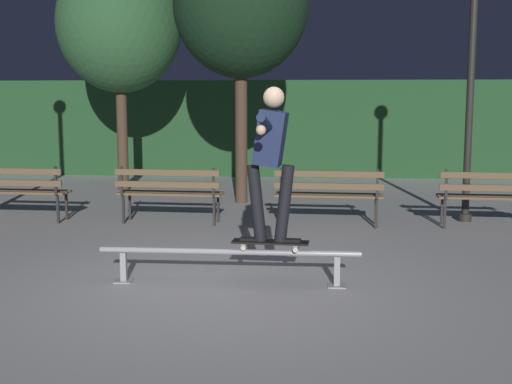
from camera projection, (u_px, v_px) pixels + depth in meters
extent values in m
plane|color=#ADAAA8|center=(227.00, 289.00, 6.79)|extent=(90.00, 90.00, 0.00)
cube|color=#234C28|center=(278.00, 128.00, 16.75)|extent=(24.00, 1.20, 2.32)
cylinder|color=#9E9EA3|center=(229.00, 252.00, 6.92)|extent=(2.70, 0.06, 0.06)
cube|color=#9E9EA3|center=(124.00, 267.00, 7.04)|extent=(0.06, 0.06, 0.31)
cube|color=#9E9EA3|center=(124.00, 281.00, 7.06)|extent=(0.18, 0.18, 0.01)
cube|color=#9E9EA3|center=(337.00, 272.00, 6.85)|extent=(0.06, 0.06, 0.31)
cube|color=#9E9EA3|center=(337.00, 286.00, 6.87)|extent=(0.18, 0.18, 0.01)
cube|color=black|center=(270.00, 242.00, 6.87)|extent=(0.79, 0.25, 0.02)
cube|color=black|center=(270.00, 241.00, 6.87)|extent=(0.78, 0.24, 0.00)
cube|color=#9E9EA3|center=(296.00, 245.00, 6.83)|extent=(0.06, 0.17, 0.02)
cube|color=#9E9EA3|center=(245.00, 243.00, 6.91)|extent=(0.06, 0.17, 0.02)
cylinder|color=beige|center=(296.00, 250.00, 6.76)|extent=(0.05, 0.03, 0.05)
cylinder|color=beige|center=(297.00, 246.00, 6.91)|extent=(0.05, 0.03, 0.05)
cylinder|color=beige|center=(243.00, 248.00, 6.84)|extent=(0.05, 0.03, 0.05)
cylinder|color=beige|center=(246.00, 245.00, 6.99)|extent=(0.05, 0.03, 0.05)
cube|color=black|center=(288.00, 240.00, 6.84)|extent=(0.27, 0.12, 0.03)
cube|color=black|center=(253.00, 239.00, 6.89)|extent=(0.27, 0.12, 0.03)
cylinder|color=black|center=(284.00, 204.00, 6.79)|extent=(0.21, 0.14, 0.79)
cylinder|color=black|center=(257.00, 203.00, 6.83)|extent=(0.21, 0.14, 0.79)
cube|color=#1E284C|center=(271.00, 138.00, 6.72)|extent=(0.36, 0.38, 0.57)
cylinder|color=#1E284C|center=(265.00, 123.00, 6.33)|extent=(0.13, 0.61, 0.21)
cylinder|color=#1E284C|center=(275.00, 121.00, 7.07)|extent=(0.13, 0.61, 0.21)
sphere|color=beige|center=(261.00, 130.00, 6.06)|extent=(0.09, 0.09, 0.09)
sphere|color=beige|center=(279.00, 124.00, 7.35)|extent=(0.09, 0.09, 0.09)
sphere|color=beige|center=(274.00, 97.00, 6.66)|extent=(0.21, 0.21, 0.21)
cube|color=#282623|center=(66.00, 206.00, 10.61)|extent=(0.04, 0.04, 0.44)
cube|color=#282623|center=(58.00, 209.00, 10.29)|extent=(0.04, 0.04, 0.44)
cube|color=#282623|center=(56.00, 181.00, 10.19)|extent=(0.04, 0.04, 0.44)
cube|color=brown|center=(23.00, 190.00, 10.64)|extent=(1.60, 0.17, 0.04)
cube|color=brown|center=(19.00, 191.00, 10.51)|extent=(1.60, 0.17, 0.04)
cube|color=brown|center=(14.00, 193.00, 10.37)|extent=(1.60, 0.17, 0.04)
cube|color=brown|center=(11.00, 183.00, 10.28)|extent=(1.60, 0.12, 0.09)
cube|color=brown|center=(11.00, 171.00, 10.25)|extent=(1.60, 0.12, 0.09)
cube|color=#282623|center=(218.00, 208.00, 10.41)|extent=(0.04, 0.04, 0.44)
cube|color=#282623|center=(214.00, 211.00, 10.09)|extent=(0.04, 0.04, 0.44)
cube|color=#282623|center=(213.00, 183.00, 9.99)|extent=(0.04, 0.04, 0.44)
cube|color=#282623|center=(130.00, 206.00, 10.59)|extent=(0.04, 0.04, 0.44)
cube|color=#282623|center=(123.00, 209.00, 10.28)|extent=(0.04, 0.04, 0.44)
cube|color=#282623|center=(122.00, 181.00, 10.18)|extent=(0.04, 0.04, 0.44)
cube|color=brown|center=(173.00, 192.00, 10.45)|extent=(1.60, 0.17, 0.04)
cube|color=brown|center=(171.00, 193.00, 10.31)|extent=(1.60, 0.17, 0.04)
cube|color=brown|center=(168.00, 195.00, 10.17)|extent=(1.60, 0.17, 0.04)
cube|color=brown|center=(167.00, 185.00, 10.08)|extent=(1.60, 0.12, 0.09)
cube|color=brown|center=(167.00, 173.00, 10.06)|extent=(1.60, 0.12, 0.09)
cube|color=#282623|center=(376.00, 210.00, 10.21)|extent=(0.04, 0.04, 0.44)
cube|color=#282623|center=(377.00, 214.00, 9.90)|extent=(0.04, 0.04, 0.44)
cube|color=#282623|center=(377.00, 184.00, 9.80)|extent=(0.04, 0.04, 0.44)
cube|color=#282623|center=(283.00, 208.00, 10.39)|extent=(0.04, 0.04, 0.44)
cube|color=#282623|center=(281.00, 212.00, 10.08)|extent=(0.04, 0.04, 0.44)
cube|color=#282623|center=(281.00, 183.00, 9.98)|extent=(0.04, 0.04, 0.44)
cube|color=brown|center=(329.00, 194.00, 10.25)|extent=(1.60, 0.17, 0.04)
cube|color=brown|center=(329.00, 195.00, 10.11)|extent=(1.60, 0.17, 0.04)
cube|color=brown|center=(329.00, 197.00, 9.97)|extent=(1.60, 0.17, 0.04)
cube|color=brown|center=(329.00, 186.00, 9.88)|extent=(1.60, 0.12, 0.09)
cube|color=brown|center=(329.00, 174.00, 9.86)|extent=(1.60, 0.12, 0.09)
cube|color=#282623|center=(442.00, 210.00, 10.20)|extent=(0.04, 0.04, 0.44)
cube|color=#282623|center=(445.00, 214.00, 9.88)|extent=(0.04, 0.04, 0.44)
cube|color=#282623|center=(447.00, 184.00, 9.78)|extent=(0.04, 0.04, 0.44)
cube|color=brown|center=(491.00, 196.00, 10.05)|extent=(1.60, 0.17, 0.04)
cube|color=brown|center=(493.00, 197.00, 9.91)|extent=(1.60, 0.17, 0.04)
cube|color=brown|center=(495.00, 199.00, 9.78)|extent=(1.60, 0.17, 0.04)
cube|color=brown|center=(497.00, 188.00, 9.69)|extent=(1.60, 0.12, 0.09)
cube|color=brown|center=(498.00, 176.00, 9.66)|extent=(1.60, 0.12, 0.09)
cylinder|color=#4C3828|center=(122.00, 134.00, 13.91)|extent=(0.22, 0.22, 2.32)
ellipsoid|color=#2D5B33|center=(119.00, 24.00, 13.60)|extent=(2.51, 2.51, 2.76)
cylinder|color=#4C3828|center=(241.00, 133.00, 12.21)|extent=(0.22, 0.22, 2.54)
ellipsoid|color=black|center=(241.00, 3.00, 11.89)|extent=(2.40, 2.40, 2.64)
cylinder|color=#282623|center=(470.00, 105.00, 10.26)|extent=(0.11, 0.11, 3.60)
cylinder|color=#282623|center=(465.00, 217.00, 10.50)|extent=(0.20, 0.20, 0.12)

